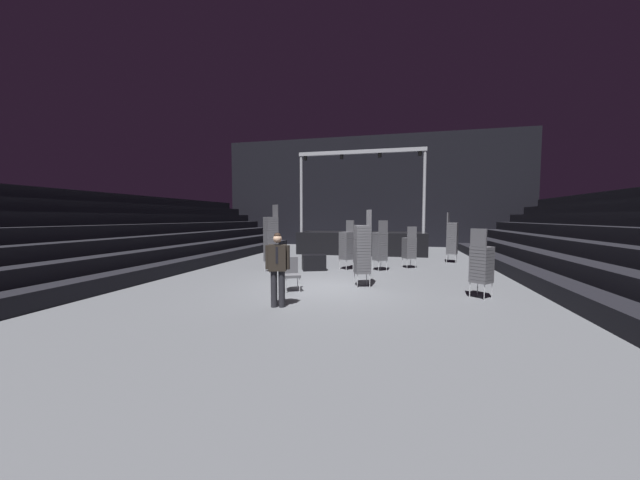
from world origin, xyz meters
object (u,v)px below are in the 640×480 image
(chair_stack_mid_centre, at_px, (271,238))
(equipment_road_case, at_px, (314,262))
(stage_riser, at_px, (362,241))
(chair_stack_mid_right, at_px, (380,245))
(chair_stack_front_right, at_px, (347,245))
(chair_stack_mid_left, at_px, (481,263))
(chair_stack_rear_left, at_px, (409,247))
(loose_chair_near_man, at_px, (292,272))
(chair_stack_front_left, at_px, (362,248))
(man_with_tie, at_px, (278,265))
(chair_stack_rear_right, at_px, (452,238))

(chair_stack_mid_centre, xyz_separation_m, equipment_road_case, (1.50, 0.73, -0.97))
(stage_riser, xyz_separation_m, chair_stack_mid_centre, (-2.71, -7.32, 0.57))
(chair_stack_mid_right, bearing_deg, chair_stack_front_right, 141.68)
(chair_stack_mid_left, height_order, chair_stack_mid_right, chair_stack_mid_right)
(chair_stack_rear_left, distance_m, loose_chair_near_man, 6.14)
(chair_stack_rear_left, bearing_deg, chair_stack_front_right, 172.39)
(chair_stack_front_right, height_order, chair_stack_mid_right, same)
(chair_stack_front_left, distance_m, chair_stack_front_right, 3.30)
(chair_stack_mid_right, xyz_separation_m, chair_stack_rear_left, (1.14, 0.92, -0.13))
(loose_chair_near_man, bearing_deg, man_with_tie, 71.44)
(man_with_tie, bearing_deg, loose_chair_near_man, -94.49)
(chair_stack_front_left, distance_m, equipment_road_case, 3.53)
(chair_stack_rear_right, xyz_separation_m, equipment_road_case, (-5.65, -3.59, -0.85))
(chair_stack_mid_right, bearing_deg, chair_stack_mid_left, -92.91)
(chair_stack_rear_left, bearing_deg, chair_stack_front_left, -138.41)
(stage_riser, relative_size, chair_stack_mid_right, 3.63)
(chair_stack_front_left, relative_size, chair_stack_mid_right, 1.17)
(chair_stack_front_right, bearing_deg, chair_stack_mid_left, 173.16)
(chair_stack_front_right, bearing_deg, equipment_road_case, 59.25)
(chair_stack_mid_left, bearing_deg, equipment_road_case, -171.78)
(chair_stack_front_right, distance_m, equipment_road_case, 1.49)
(equipment_road_case, xyz_separation_m, loose_chair_near_man, (0.28, -3.69, 0.23))
(stage_riser, height_order, loose_chair_near_man, stage_riser)
(man_with_tie, bearing_deg, chair_stack_rear_left, -126.93)
(chair_stack_mid_left, xyz_separation_m, equipment_road_case, (-5.30, 3.39, -0.60))
(chair_stack_mid_right, distance_m, chair_stack_rear_right, 4.38)
(chair_stack_mid_left, height_order, chair_stack_rear_right, chair_stack_rear_right)
(chair_stack_mid_right, bearing_deg, chair_stack_rear_right, 6.57)
(chair_stack_front_right, xyz_separation_m, chair_stack_mid_right, (1.31, -0.00, 0.00))
(stage_riser, relative_size, equipment_road_case, 7.91)
(chair_stack_mid_right, xyz_separation_m, chair_stack_rear_right, (3.11, 3.09, 0.17))
(equipment_road_case, bearing_deg, man_with_tie, -84.57)
(chair_stack_rear_left, relative_size, equipment_road_case, 1.90)
(man_with_tie, distance_m, chair_stack_front_right, 5.95)
(chair_stack_rear_right, bearing_deg, chair_stack_mid_centre, -40.96)
(chair_stack_mid_right, distance_m, equipment_road_case, 2.68)
(chair_stack_mid_centre, bearing_deg, loose_chair_near_man, 165.62)
(stage_riser, bearing_deg, chair_stack_rear_right, -34.01)
(loose_chair_near_man, bearing_deg, equipment_road_case, -111.76)
(chair_stack_mid_centre, xyz_separation_m, loose_chair_near_man, (1.78, -2.96, -0.75))
(chair_stack_mid_right, distance_m, chair_stack_mid_centre, 4.23)
(chair_stack_mid_left, distance_m, chair_stack_mid_right, 4.78)
(man_with_tie, distance_m, chair_stack_mid_centre, 5.10)
(chair_stack_mid_left, height_order, equipment_road_case, chair_stack_mid_left)
(stage_riser, height_order, man_with_tie, stage_riser)
(man_with_tie, height_order, chair_stack_front_right, chair_stack_front_right)
(chair_stack_front_right, relative_size, loose_chair_near_man, 2.08)
(stage_riser, bearing_deg, man_with_tie, -93.30)
(chair_stack_mid_left, xyz_separation_m, chair_stack_rear_right, (0.35, 6.98, 0.25))
(man_with_tie, bearing_deg, chair_stack_front_right, -108.95)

